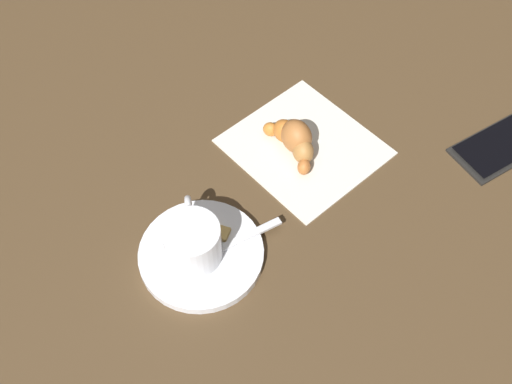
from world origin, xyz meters
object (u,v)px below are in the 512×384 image
Objects in this scene: teaspoon at (213,252)px; croissant at (295,139)px; espresso_cup at (192,241)px; sugar_packet at (206,228)px; cell_phone at (503,144)px; napkin at (304,146)px; saucer at (201,254)px.

croissant is (0.19, -0.00, 0.01)m from teaspoon.
croissant reaches higher than teaspoon.
teaspoon is at bearing -61.63° from espresso_cup.
teaspoon is at bearing 125.86° from sugar_packet.
napkin is at bearing 121.82° from cell_phone.
teaspoon is 0.70× the size of napkin.
cell_phone is at bearing -35.67° from espresso_cup.
napkin is at bearing -6.13° from saucer.
teaspoon reaches higher than cell_phone.
espresso_cup reaches higher than cell_phone.
croissant is (-0.01, 0.01, 0.02)m from napkin.
cell_phone is (0.15, -0.23, -0.02)m from croissant.
croissant is (0.19, -0.01, 0.02)m from saucer.
teaspoon is 0.03m from sugar_packet.
croissant is at bearing 144.72° from napkin.
espresso_cup is 0.04m from sugar_packet.
espresso_cup reaches higher than croissant.
napkin is 1.16× the size of cell_phone.
croissant is at bearing -5.67° from espresso_cup.
saucer is at bearing 173.87° from napkin.
sugar_packet reaches higher than napkin.
espresso_cup is 0.89× the size of croissant.
napkin is (0.21, -0.02, -0.00)m from saucer.
espresso_cup reaches higher than napkin.
espresso_cup is at bearing 118.37° from teaspoon.
sugar_packet is (0.03, 0.01, 0.01)m from saucer.
cell_phone is (0.34, -0.23, -0.01)m from teaspoon.
saucer is at bearing 176.03° from croissant.
napkin is (0.18, -0.03, -0.01)m from sugar_packet.
croissant is (0.17, -0.03, 0.01)m from sugar_packet.
saucer is 0.03m from espresso_cup.
espresso_cup is at bearing 87.47° from sugar_packet.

